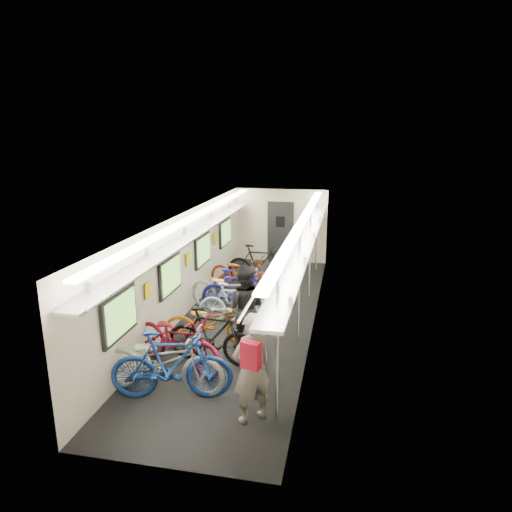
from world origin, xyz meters
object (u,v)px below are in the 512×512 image
at_px(bicycle_0, 162,361).
at_px(backpack, 251,355).
at_px(passenger_near, 252,368).
at_px(passenger_mid, 244,307).
at_px(bicycle_1, 172,365).

distance_m(bicycle_0, backpack, 2.03).
height_order(bicycle_0, passenger_near, passenger_near).
bearing_deg(passenger_mid, backpack, 101.81).
bearing_deg(bicycle_0, passenger_near, -106.79).
bearing_deg(bicycle_1, bicycle_0, 42.78).
bearing_deg(backpack, bicycle_0, 167.56).
bearing_deg(backpack, bicycle_1, 168.74).
bearing_deg(passenger_mid, bicycle_1, 66.76).
relative_size(passenger_near, backpack, 4.48).
bearing_deg(passenger_mid, passenger_near, 102.54).
xyz_separation_m(bicycle_0, backpack, (1.67, -0.90, 0.73)).
distance_m(bicycle_1, passenger_mid, 2.12).
height_order(bicycle_0, bicycle_1, bicycle_1).
bearing_deg(backpack, passenger_near, 116.57).
height_order(bicycle_0, passenger_mid, passenger_mid).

